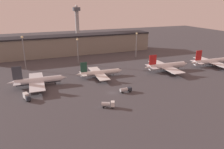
{
  "coord_description": "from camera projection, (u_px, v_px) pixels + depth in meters",
  "views": [
    {
      "loc": [
        -43.8,
        -109.92,
        50.56
      ],
      "look_at": [
        5.97,
        14.81,
        6.0
      ],
      "focal_mm": 35.0,
      "sensor_mm": 36.0,
      "label": 1
    }
  ],
  "objects": [
    {
      "name": "airplane_1",
      "position": [
        38.0,
        81.0,
        137.29
      ],
      "size": [
        36.39,
        36.09,
        14.06
      ],
      "rotation": [
        0.0,
        0.0,
        -0.03
      ],
      "color": "silver",
      "rests_on": "ground"
    },
    {
      "name": "terminal_building",
      "position": [
        72.0,
        45.0,
        220.8
      ],
      "size": [
        165.05,
        21.05,
        19.54
      ],
      "color": "gray",
      "rests_on": "ground"
    },
    {
      "name": "control_tower",
      "position": [
        77.0,
        23.0,
        255.28
      ],
      "size": [
        9.0,
        9.0,
        47.96
      ],
      "color": "#99999E",
      "rests_on": "ground"
    },
    {
      "name": "service_vehicle_4",
      "position": [
        126.0,
        90.0,
        128.31
      ],
      "size": [
        7.25,
        2.78,
        2.88
      ],
      "rotation": [
        0.0,
        0.0,
        0.05
      ],
      "color": "#282D38",
      "rests_on": "ground"
    },
    {
      "name": "airplane_2",
      "position": [
        100.0,
        73.0,
        154.9
      ],
      "size": [
        34.69,
        31.99,
        11.69
      ],
      "rotation": [
        0.0,
        0.0,
        -0.03
      ],
      "color": "white",
      "rests_on": "ground"
    },
    {
      "name": "service_vehicle_0",
      "position": [
        27.0,
        96.0,
        118.14
      ],
      "size": [
        4.07,
        6.83,
        3.71
      ],
      "rotation": [
        0.0,
        0.0,
        -1.27
      ],
      "color": "#282D38",
      "rests_on": "ground"
    },
    {
      "name": "airplane_3",
      "position": [
        166.0,
        66.0,
        168.2
      ],
      "size": [
        39.21,
        37.41,
        13.48
      ],
      "rotation": [
        0.0,
        0.0,
        -0.03
      ],
      "color": "silver",
      "rests_on": "ground"
    },
    {
      "name": "airplane_4",
      "position": [
        213.0,
        61.0,
        182.67
      ],
      "size": [
        45.79,
        34.78,
        13.95
      ],
      "rotation": [
        0.0,
        0.0,
        -0.03
      ],
      "color": "silver",
      "rests_on": "ground"
    },
    {
      "name": "lamp_post_0",
      "position": [
        24.0,
        49.0,
        166.94
      ],
      "size": [
        1.8,
        1.8,
        26.54
      ],
      "color": "slate",
      "rests_on": "ground"
    },
    {
      "name": "lamp_post_2",
      "position": [
        136.0,
        42.0,
        201.58
      ],
      "size": [
        1.8,
        1.8,
        24.22
      ],
      "color": "slate",
      "rests_on": "ground"
    },
    {
      "name": "lamp_post_1",
      "position": [
        78.0,
        48.0,
        182.49
      ],
      "size": [
        1.8,
        1.8,
        22.17
      ],
      "color": "slate",
      "rests_on": "ground"
    },
    {
      "name": "ground",
      "position": [
        112.0,
        93.0,
        128.23
      ],
      "size": [
        600.0,
        600.0,
        0.0
      ],
      "primitive_type": "plane",
      "color": "#423F44"
    },
    {
      "name": "service_vehicle_3",
      "position": [
        108.0,
        104.0,
        109.68
      ],
      "size": [
        6.93,
        4.82,
        3.34
      ],
      "rotation": [
        0.0,
        0.0,
        -0.42
      ],
      "color": "white",
      "rests_on": "ground"
    }
  ]
}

